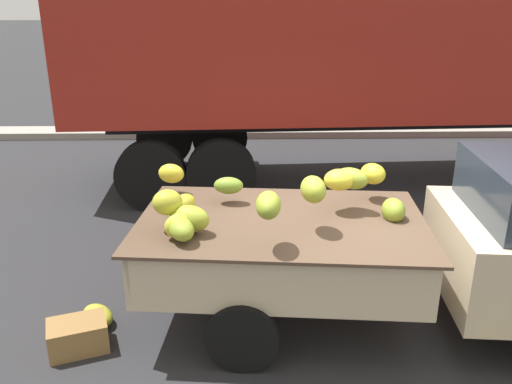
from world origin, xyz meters
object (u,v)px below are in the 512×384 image
(pickup_truck, at_px, (479,244))
(semi_trailer, at_px, (428,34))
(fallen_banana_bunch_near_tailgate, at_px, (98,316))
(produce_crate, at_px, (78,336))

(pickup_truck, distance_m, semi_trailer, 5.04)
(semi_trailer, xyz_separation_m, fallen_banana_bunch_near_tailgate, (-4.57, -4.57, -2.45))
(pickup_truck, distance_m, produce_crate, 3.83)
(produce_crate, bearing_deg, fallen_banana_bunch_near_tailgate, 79.94)
(semi_trailer, xyz_separation_m, produce_crate, (-4.64, -4.97, -2.40))
(pickup_truck, relative_size, produce_crate, 9.47)
(fallen_banana_bunch_near_tailgate, bearing_deg, pickup_truck, -1.60)
(fallen_banana_bunch_near_tailgate, bearing_deg, produce_crate, -100.06)
(pickup_truck, bearing_deg, semi_trailer, 84.29)
(semi_trailer, distance_m, fallen_banana_bunch_near_tailgate, 6.92)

